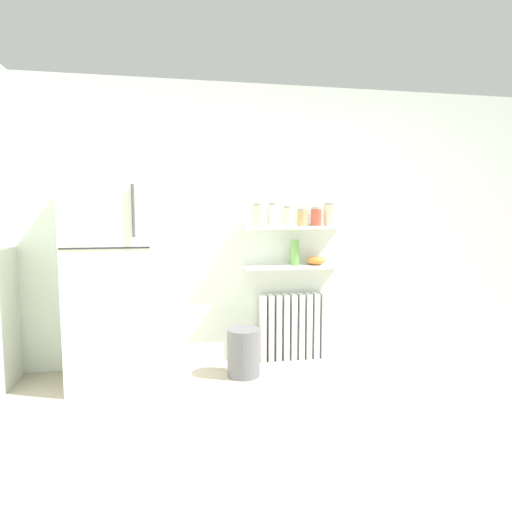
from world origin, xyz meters
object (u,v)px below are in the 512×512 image
at_px(storage_jar_4, 316,217).
at_px(shelf_bowl, 316,261).
at_px(refrigerator, 112,277).
at_px(storage_jar_0, 259,215).
at_px(storage_jar_2, 288,216).
at_px(storage_jar_3, 302,218).
at_px(vase, 295,253).
at_px(radiator, 293,327).
at_px(storage_jar_1, 273,215).
at_px(trash_bin, 244,352).
at_px(storage_jar_5, 330,215).

distance_m(storage_jar_4, shelf_bowl, 0.42).
bearing_deg(refrigerator, storage_jar_0, 9.46).
bearing_deg(storage_jar_2, shelf_bowl, 0.00).
relative_size(storage_jar_3, vase, 0.67).
xyz_separation_m(radiator, storage_jar_4, (0.21, -0.03, 1.06)).
bearing_deg(storage_jar_3, storage_jar_4, 0.00).
xyz_separation_m(radiator, storage_jar_3, (0.07, -0.03, 1.05)).
bearing_deg(shelf_bowl, storage_jar_1, 180.00).
distance_m(storage_jar_1, storage_jar_3, 0.28).
distance_m(radiator, trash_bin, 0.65).
bearing_deg(refrigerator, storage_jar_5, 6.20).
distance_m(refrigerator, storage_jar_0, 1.40).
xyz_separation_m(storage_jar_1, trash_bin, (-0.34, -0.31, -1.19)).
relative_size(radiator, storage_jar_1, 3.04).
distance_m(storage_jar_3, shelf_bowl, 0.43).
bearing_deg(trash_bin, storage_jar_3, 26.74).
bearing_deg(storage_jar_4, storage_jar_5, -0.00).
height_order(storage_jar_3, storage_jar_4, storage_jar_4).
height_order(storage_jar_2, storage_jar_3, storage_jar_2).
bearing_deg(storage_jar_5, storage_jar_0, -180.00).
bearing_deg(storage_jar_3, storage_jar_1, 180.00).
bearing_deg(storage_jar_4, storage_jar_0, -180.00).
distance_m(storage_jar_4, vase, 0.40).
distance_m(shelf_bowl, trash_bin, 1.11).
height_order(storage_jar_5, shelf_bowl, storage_jar_5).
bearing_deg(storage_jar_3, storage_jar_2, 180.00).
distance_m(refrigerator, storage_jar_5, 2.06).
distance_m(storage_jar_3, trash_bin, 1.35).
height_order(radiator, storage_jar_4, storage_jar_4).
bearing_deg(storage_jar_1, storage_jar_4, 0.00).
xyz_separation_m(storage_jar_4, shelf_bowl, (0.00, -0.00, -0.42)).
bearing_deg(radiator, vase, -88.08).
bearing_deg(storage_jar_1, trash_bin, -137.46).
xyz_separation_m(vase, trash_bin, (-0.54, -0.31, -0.83)).
relative_size(storage_jar_3, trash_bin, 0.39).
xyz_separation_m(storage_jar_2, storage_jar_4, (0.28, 0.00, -0.01)).
height_order(storage_jar_1, shelf_bowl, storage_jar_1).
distance_m(storage_jar_0, storage_jar_1, 0.14).
xyz_separation_m(storage_jar_0, storage_jar_4, (0.55, 0.00, -0.02)).
distance_m(storage_jar_4, storage_jar_5, 0.14).
distance_m(storage_jar_4, trash_bin, 1.43).
bearing_deg(storage_jar_3, shelf_bowl, 0.00).
xyz_separation_m(radiator, storage_jar_1, (-0.21, -0.03, 1.08)).
height_order(refrigerator, vase, refrigerator).
height_order(storage_jar_1, vase, storage_jar_1).
xyz_separation_m(storage_jar_0, storage_jar_3, (0.41, 0.00, -0.02)).
bearing_deg(storage_jar_2, vase, 0.00).
xyz_separation_m(storage_jar_5, vase, (-0.34, 0.00, -0.36)).
bearing_deg(vase, trash_bin, -150.45).
bearing_deg(trash_bin, storage_jar_0, 57.29).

